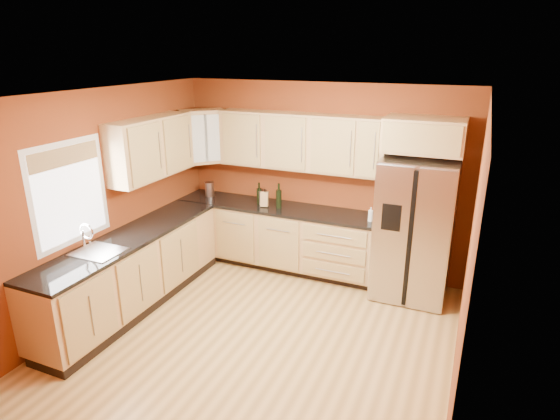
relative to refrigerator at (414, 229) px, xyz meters
name	(u,v)px	position (x,y,z in m)	size (l,w,h in m)	color
floor	(260,336)	(-1.35, -1.62, -0.89)	(4.00, 4.00, 0.00)	#A17A3E
ceiling	(256,95)	(-1.35, -1.62, 1.71)	(4.00, 4.00, 0.00)	white
wall_back	(321,179)	(-1.35, 0.38, 0.41)	(4.00, 0.04, 2.60)	maroon
wall_front	(123,329)	(-1.35, -3.62, 0.41)	(4.00, 0.04, 2.60)	maroon
wall_left	(105,202)	(-3.35, -1.62, 0.41)	(0.04, 4.00, 2.60)	maroon
wall_right	(469,259)	(0.65, -1.62, 0.41)	(0.04, 4.00, 2.60)	maroon
base_cabinets_back	(276,238)	(-1.90, 0.07, -0.45)	(2.90, 0.60, 0.88)	tan
base_cabinets_left	(133,273)	(-3.05, -1.62, -0.45)	(0.60, 2.80, 0.88)	tan
countertop_back	(276,207)	(-1.90, 0.06, 0.01)	(2.90, 0.62, 0.04)	black
countertop_left	(130,238)	(-3.04, -1.62, 0.01)	(0.62, 2.80, 0.04)	black
upper_cabinets_back	(301,142)	(-1.60, 0.21, 0.94)	(2.30, 0.33, 0.75)	tan
upper_cabinets_left	(152,148)	(-3.19, -0.90, 0.94)	(0.33, 1.35, 0.75)	tan
corner_upper_cabinet	(203,136)	(-3.02, 0.04, 0.94)	(0.62, 0.33, 0.75)	tan
over_fridge_cabinet	(424,135)	(0.00, 0.07, 1.16)	(0.92, 0.60, 0.40)	tan
refrigerator	(414,229)	(0.00, 0.00, 0.00)	(0.90, 0.75, 1.78)	#A6A5AA
window	(70,193)	(-3.33, -2.12, 0.66)	(0.03, 0.90, 1.00)	white
sink_faucet	(97,239)	(-3.04, -2.12, 0.18)	(0.50, 0.42, 0.30)	white
canister_left	(210,189)	(-3.00, 0.11, 0.14)	(0.13, 0.13, 0.22)	#A6A5AA
canister_right	(263,197)	(-2.11, 0.08, 0.13)	(0.12, 0.12, 0.20)	#A6A5AA
wine_bottle_a	(259,193)	(-2.16, 0.07, 0.19)	(0.07, 0.07, 0.31)	black
wine_bottle_b	(279,196)	(-1.83, 0.01, 0.20)	(0.08, 0.08, 0.35)	black
knife_block	(264,199)	(-2.05, 0.00, 0.13)	(0.10, 0.10, 0.21)	#A58150
soap_dispenser	(371,214)	(-0.55, -0.01, 0.12)	(0.06, 0.06, 0.18)	white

